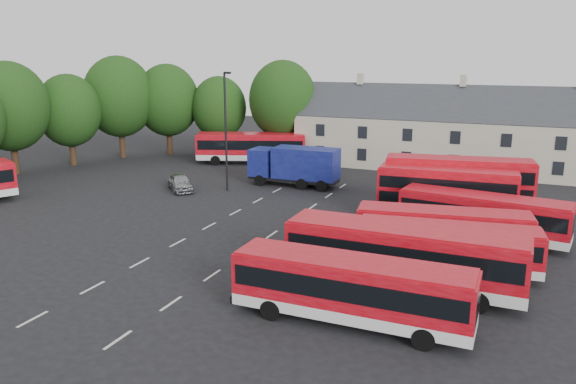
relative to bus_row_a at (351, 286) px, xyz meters
name	(u,v)px	position (x,y,z in m)	size (l,w,h in m)	color
ground	(194,234)	(-13.86, 8.49, -1.87)	(140.00, 140.00, 0.00)	black
lane_markings	(240,230)	(-11.36, 10.49, -1.87)	(5.15, 33.80, 0.01)	beige
treeline	(127,104)	(-34.60, 27.86, 4.81)	(29.92, 32.59, 12.01)	black
terrace_houses	(459,134)	(0.14, 38.49, 1.99)	(35.70, 7.13, 10.06)	beige
bus_row_a	(351,286)	(0.00, 0.00, 0.00)	(11.03, 2.58, 3.12)	silver
bus_row_b	(403,253)	(1.37, 4.70, 0.21)	(12.29, 2.90, 3.47)	silver
bus_row_c	(447,244)	(3.17, 8.12, -0.17)	(10.27, 3.65, 2.84)	silver
bus_row_d	(443,228)	(2.50, 10.91, -0.11)	(10.59, 4.01, 2.93)	silver
bus_row_e	(483,213)	(4.51, 15.08, -0.03)	(11.10, 3.91, 3.07)	silver
bus_dd_south	(446,192)	(1.67, 18.28, 0.43)	(9.99, 2.92, 4.04)	silver
bus_dd_north	(458,183)	(2.19, 20.64, 0.67)	(11.16, 4.22, 4.47)	silver
bus_north	(251,145)	(-21.88, 33.17, 0.20)	(12.40, 6.90, 3.45)	silver
box_truck	(295,164)	(-13.02, 24.74, 0.20)	(8.48, 2.83, 3.69)	black
silver_car	(180,182)	(-21.99, 19.00, -1.11)	(1.80, 4.47, 1.52)	#95979C
lamppost	(226,129)	(-17.98, 20.61, 3.81)	(0.74, 0.33, 10.64)	black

